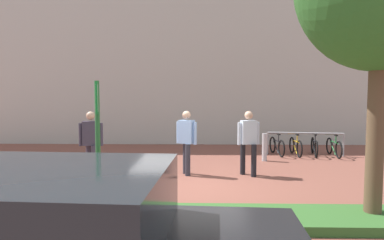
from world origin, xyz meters
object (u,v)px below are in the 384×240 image
person_shirt_blue (248,139)px  person_shirt_white (187,138)px  bike_at_sign (107,199)px  bike_rack_cluster (305,146)px  bollard_steel (265,147)px  person_suited_navy (91,140)px  parking_sign_post (98,130)px

person_shirt_blue → person_shirt_white: 1.64m
person_shirt_blue → person_shirt_white: same height
bike_at_sign → person_shirt_white: 3.57m
person_shirt_white → bike_rack_cluster: bearing=36.3°
bike_at_sign → bollard_steel: size_ratio=1.86×
person_shirt_white → person_shirt_blue: bearing=-2.3°
person_suited_navy → person_shirt_blue: bearing=4.7°
parking_sign_post → bollard_steel: (3.79, 5.42, -1.10)m
bike_at_sign → person_suited_navy: size_ratio=0.97×
bike_at_sign → person_shirt_blue: 4.37m
bike_at_sign → bollard_steel: bollard_steel is taller
parking_sign_post → person_shirt_blue: size_ratio=1.37×
bike_at_sign → person_shirt_white: person_shirt_white is taller
bollard_steel → person_shirt_blue: 2.26m
bike_rack_cluster → bike_at_sign: bearing=-130.3°
parking_sign_post → person_shirt_blue: (2.97, 3.38, -0.57)m
bike_at_sign → person_shirt_white: bearing=69.4°
bike_rack_cluster → person_shirt_white: (-4.09, -3.01, 0.64)m
person_suited_navy → bike_at_sign: bearing=-67.3°
bike_rack_cluster → bollard_steel: bearing=-147.7°
bike_rack_cluster → person_shirt_white: size_ratio=1.53×
bike_at_sign → person_shirt_blue: person_shirt_blue is taller
parking_sign_post → person_suited_navy: 3.29m
person_suited_navy → person_shirt_white: bearing=9.3°
parking_sign_post → person_shirt_white: parking_sign_post is taller
parking_sign_post → person_shirt_white: bearing=68.9°
parking_sign_post → person_suited_navy: bearing=110.1°
person_shirt_blue → bollard_steel: bearing=68.1°
parking_sign_post → person_shirt_white: size_ratio=1.37×
bike_rack_cluster → bollard_steel: size_ratio=2.93×
bike_at_sign → parking_sign_post: bearing=-119.4°
person_shirt_blue → parking_sign_post: bearing=-131.3°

